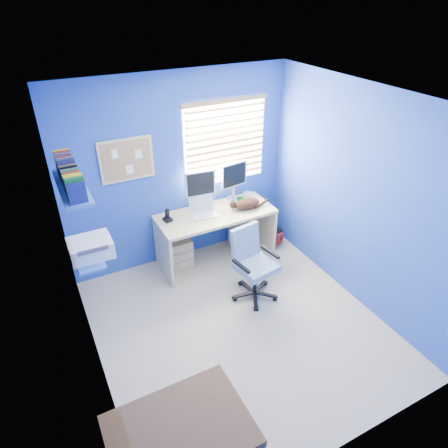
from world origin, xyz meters
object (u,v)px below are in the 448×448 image
desk (216,237)px  laptop (204,208)px  cat (247,204)px  office_chair (253,272)px  tower_pc (240,236)px

desk → laptop: 0.51m
cat → office_chair: office_chair is taller
tower_pc → desk: bearing=-164.6°
cat → office_chair: bearing=-102.6°
desk → laptop: laptop is taller
laptop → tower_pc: laptop is taller
laptop → office_chair: size_ratio=0.37×
tower_pc → office_chair: (-0.34, -0.93, 0.11)m
laptop → cat: bearing=-3.1°
laptop → desk: bearing=0.0°
desk → cat: bearing=-9.9°
desk → laptop: size_ratio=4.69×
laptop → tower_pc: bearing=10.5°
office_chair → cat: bearing=65.0°
laptop → cat: (0.59, -0.09, -0.04)m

